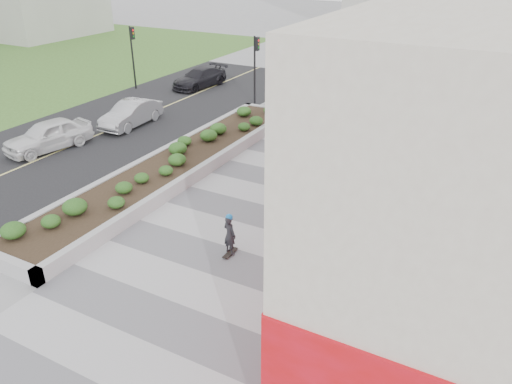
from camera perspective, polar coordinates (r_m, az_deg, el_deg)
ground at (r=14.97m, az=-7.68°, el=-11.21°), size 160.00×160.00×0.00m
walkway at (r=17.01m, az=-1.83°, el=-5.83°), size 8.00×36.00×0.01m
building at (r=19.07m, az=26.56°, el=8.13°), size 6.04×24.08×8.00m
planter at (r=22.53m, az=-8.91°, el=3.52°), size 3.00×18.00×0.90m
street at (r=26.90m, az=-20.09°, el=5.09°), size 10.00×40.00×0.00m
traffic_signal_near at (r=31.20m, az=-0.04°, el=14.80°), size 0.33×0.28×4.20m
traffic_signal_far at (r=36.04m, az=-13.93°, el=15.66°), size 0.33×0.28×4.20m
manhole_cover at (r=16.80m, az=-0.34°, el=-6.27°), size 0.44×0.44×0.01m
skateboarder at (r=16.03m, az=-3.04°, el=-4.86°), size 0.57×0.72×1.50m
car_white at (r=26.49m, az=-22.65°, el=6.01°), size 2.60×4.54×1.45m
car_silver at (r=28.70m, az=-14.09°, el=8.66°), size 1.61×4.17×1.35m
car_dark at (r=36.13m, az=-6.46°, el=12.83°), size 2.45×4.67×1.29m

